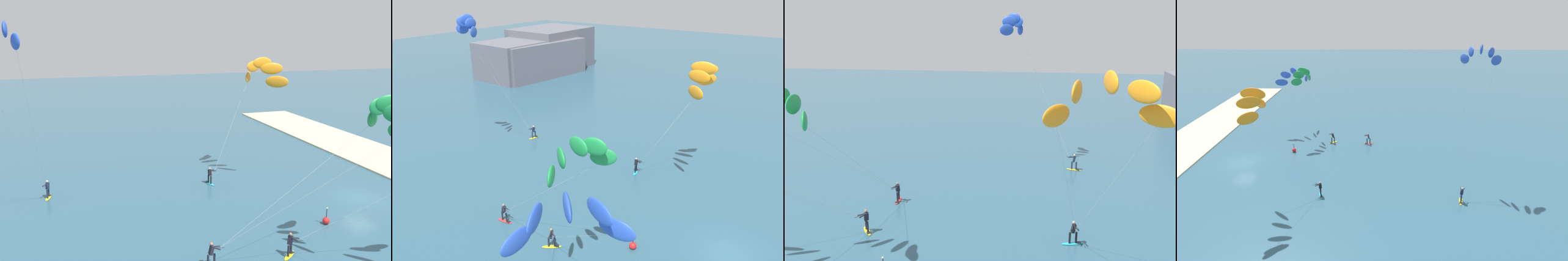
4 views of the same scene
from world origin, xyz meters
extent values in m
plane|color=#2D566B|center=(0.00, 0.00, 0.00)|extent=(240.00, 240.00, 0.00)
ellipsoid|color=yellow|center=(-6.76, 11.17, 0.04)|extent=(1.21, 1.40, 0.08)
cube|color=black|center=(-6.50, 10.84, 0.09)|extent=(0.40, 0.40, 0.02)
cylinder|color=black|center=(-6.89, 11.34, 0.47)|extent=(0.14, 0.14, 0.78)
cylinder|color=black|center=(-6.62, 11.00, 0.47)|extent=(0.14, 0.14, 0.78)
cube|color=black|center=(-6.76, 11.17, 1.16)|extent=(0.43, 0.44, 0.63)
sphere|color=#9E7051|center=(-6.76, 11.17, 1.58)|extent=(0.20, 0.20, 0.20)
cylinder|color=black|center=(-7.14, 10.78, 1.31)|extent=(0.41, 0.41, 0.03)
cylinder|color=black|center=(-6.87, 10.89, 1.34)|extent=(0.31, 0.59, 0.15)
cylinder|color=black|center=(-7.03, 11.05, 1.34)|extent=(0.59, 0.32, 0.15)
ellipsoid|color=blue|center=(-15.16, 5.90, 8.10)|extent=(2.01, 0.34, 1.10)
ellipsoid|color=blue|center=(-14.55, 5.30, 9.19)|extent=(1.97, 1.08, 1.10)
ellipsoid|color=blue|center=(-13.51, 4.29, 9.60)|extent=(1.63, 1.65, 1.10)
ellipsoid|color=blue|center=(-12.48, 3.27, 9.19)|extent=(1.05, 1.98, 1.10)
ellipsoid|color=blue|center=(-11.87, 2.67, 8.10)|extent=(0.34, 2.01, 1.10)
cylinder|color=#B2B2B7|center=(-11.15, 8.34, 4.56)|extent=(8.03, 4.89, 6.50)
cylinder|color=#B2B2B7|center=(-9.50, 6.72, 4.56)|extent=(4.75, 8.12, 6.50)
ellipsoid|color=red|center=(-6.40, 16.54, 0.04)|extent=(0.47, 1.52, 0.08)
cube|color=black|center=(-6.37, 16.13, 0.09)|extent=(0.31, 0.30, 0.02)
cylinder|color=black|center=(-6.42, 16.76, 0.47)|extent=(0.14, 0.14, 0.78)
cylinder|color=black|center=(-6.39, 16.33, 0.47)|extent=(0.14, 0.14, 0.78)
cube|color=black|center=(-6.40, 16.54, 1.16)|extent=(0.32, 0.34, 0.63)
sphere|color=#9E7051|center=(-6.40, 16.54, 1.58)|extent=(0.20, 0.20, 0.20)
cylinder|color=black|center=(-6.56, 16.02, 1.31)|extent=(0.18, 0.54, 0.03)
cylinder|color=black|center=(-6.37, 16.25, 1.34)|extent=(0.15, 0.61, 0.15)
cylinder|color=black|center=(-6.59, 16.31, 1.34)|extent=(0.44, 0.53, 0.15)
ellipsoid|color=#1E9347|center=(-11.08, 7.25, 9.17)|extent=(1.57, 1.05, 1.10)
ellipsoid|color=#1E9347|center=(-10.42, 7.05, 10.04)|extent=(1.26, 1.45, 1.10)
ellipsoid|color=#1E9347|center=(-9.30, 6.72, 10.37)|extent=(0.76, 1.64, 1.10)
ellipsoid|color=#1E9347|center=(-8.18, 6.39, 10.04)|extent=(0.49, 1.64, 1.10)
ellipsoid|color=#1E9347|center=(-7.52, 6.20, 9.17)|extent=(1.05, 1.57, 1.10)
cylinder|color=#B2B2B7|center=(-8.82, 11.63, 5.09)|extent=(4.54, 8.79, 7.57)
cylinder|color=#B2B2B7|center=(-7.04, 11.11, 5.09)|extent=(0.98, 9.83, 7.57)
ellipsoid|color=#23ADD1|center=(7.59, 11.69, 0.04)|extent=(1.54, 0.72, 0.08)
cube|color=black|center=(7.99, 11.79, 0.09)|extent=(0.34, 0.35, 0.02)
cylinder|color=black|center=(7.37, 11.64, 0.47)|extent=(0.14, 0.14, 0.78)
cylinder|color=black|center=(7.80, 11.74, 0.47)|extent=(0.14, 0.14, 0.78)
cube|color=black|center=(7.59, 11.69, 1.16)|extent=(0.38, 0.37, 0.63)
sphere|color=tan|center=(7.59, 11.69, 1.58)|extent=(0.20, 0.20, 0.20)
cylinder|color=black|center=(7.66, 11.15, 1.31)|extent=(0.11, 0.55, 0.03)
cylinder|color=black|center=(7.73, 11.43, 1.34)|extent=(0.38, 0.57, 0.15)
cylinder|color=black|center=(7.52, 11.40, 1.34)|extent=(0.23, 0.61, 0.15)
ellipsoid|color=orange|center=(5.95, 5.67, 10.02)|extent=(1.54, 1.91, 1.10)
ellipsoid|color=orange|center=(6.86, 5.80, 11.18)|extent=(0.84, 2.16, 1.10)
ellipsoid|color=orange|center=(8.39, 6.01, 11.63)|extent=(0.62, 2.17, 1.10)
ellipsoid|color=orange|center=(9.93, 6.23, 11.18)|extent=(1.37, 2.01, 1.10)
ellipsoid|color=orange|center=(10.83, 6.36, 10.02)|extent=(1.91, 1.54, 1.10)
cylinder|color=#B2B2B7|center=(6.81, 8.41, 5.52)|extent=(1.73, 5.50, 8.42)
cylinder|color=#B2B2B7|center=(9.25, 8.75, 5.52)|extent=(3.19, 4.81, 8.42)
ellipsoid|color=yellow|center=(8.55, 26.73, 0.04)|extent=(1.54, 0.69, 0.08)
cube|color=black|center=(8.95, 26.63, 0.09)|extent=(0.34, 0.34, 0.02)
cylinder|color=#192338|center=(8.34, 26.78, 0.47)|extent=(0.14, 0.14, 0.78)
cylinder|color=#192338|center=(8.77, 26.68, 0.47)|extent=(0.14, 0.14, 0.78)
cube|color=#192338|center=(8.55, 26.73, 1.16)|extent=(0.38, 0.37, 0.63)
sphere|color=beige|center=(8.55, 26.73, 1.58)|extent=(0.20, 0.20, 0.20)
cylinder|color=black|center=(8.03, 26.91, 1.31)|extent=(0.53, 0.21, 0.03)
cylinder|color=#192338|center=(8.26, 26.71, 1.34)|extent=(0.60, 0.11, 0.15)
cylinder|color=#192338|center=(8.33, 26.92, 1.34)|extent=(0.51, 0.46, 0.15)
ellipsoid|color=blue|center=(2.52, 30.63, 13.86)|extent=(0.91, 1.44, 1.10)
ellipsoid|color=blue|center=(2.31, 30.05, 14.64)|extent=(1.29, 1.20, 1.10)
ellipsoid|color=blue|center=(1.97, 29.06, 14.95)|extent=(1.47, 0.78, 1.10)
ellipsoid|color=blue|center=(1.62, 28.08, 14.64)|extent=(1.46, 0.39, 1.10)
ellipsoid|color=blue|center=(1.41, 27.50, 13.86)|extent=(1.44, 0.91, 1.10)
cylinder|color=#B2B2B7|center=(5.28, 28.77, 7.44)|extent=(5.54, 3.74, 12.26)
cylinder|color=#B2B2B7|center=(4.72, 27.20, 7.44)|extent=(6.64, 0.61, 12.26)
sphere|color=red|center=(-3.44, 6.04, 0.28)|extent=(0.56, 0.56, 0.56)
cylinder|color=#262628|center=(-3.44, 6.04, 0.91)|extent=(0.06, 0.06, 0.70)
sphere|color=#F2F2CC|center=(-3.44, 6.04, 1.32)|extent=(0.12, 0.12, 0.12)
camera|label=1|loc=(-28.18, 24.48, 14.26)|focal=37.51mm
camera|label=2|loc=(-25.16, -4.87, 19.07)|focal=35.91mm
camera|label=3|loc=(5.38, -13.75, 14.11)|focal=37.66mm
camera|label=4|loc=(37.01, 17.78, 19.18)|focal=28.94mm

